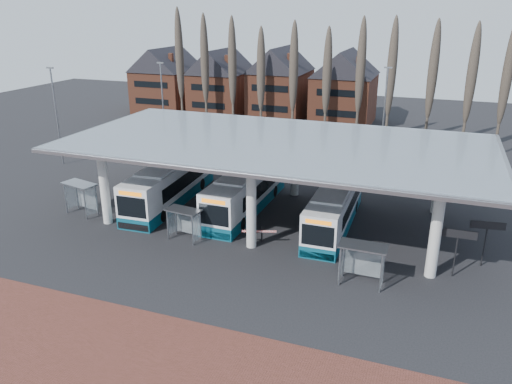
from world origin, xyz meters
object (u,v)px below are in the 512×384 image
(bus_0, at_px, (171,183))
(bus_2, at_px, (335,207))
(shelter_2, at_px, (363,255))
(shelter_0, at_px, (81,191))
(shelter_1, at_px, (185,217))
(bus_1, at_px, (247,190))

(bus_0, distance_m, bus_2, 14.29)
(bus_2, relative_size, shelter_2, 4.12)
(shelter_0, height_order, shelter_1, shelter_0)
(bus_1, height_order, bus_2, bus_1)
(bus_2, xyz_separation_m, shelter_1, (-9.67, -5.96, 0.18))
(shelter_0, xyz_separation_m, shelter_2, (23.04, -3.26, -0.01))
(shelter_0, bearing_deg, shelter_1, 5.19)
(shelter_0, bearing_deg, shelter_2, 5.10)
(bus_2, bearing_deg, shelter_1, -149.20)
(bus_1, xyz_separation_m, shelter_2, (10.88, -8.76, 0.28))
(shelter_0, bearing_deg, bus_2, 26.15)
(bus_0, distance_m, shelter_1, 7.75)
(shelter_0, bearing_deg, bus_0, 54.68)
(bus_1, relative_size, shelter_2, 4.40)
(bus_2, xyz_separation_m, shelter_0, (-19.73, -4.55, 0.39))
(bus_1, bearing_deg, shelter_2, -38.14)
(bus_1, relative_size, bus_2, 1.07)
(shelter_1, bearing_deg, shelter_2, -0.98)
(shelter_1, relative_size, shelter_2, 0.94)
(bus_1, height_order, shelter_1, bus_1)
(bus_0, bearing_deg, bus_2, -4.04)
(shelter_1, bearing_deg, shelter_0, 179.18)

